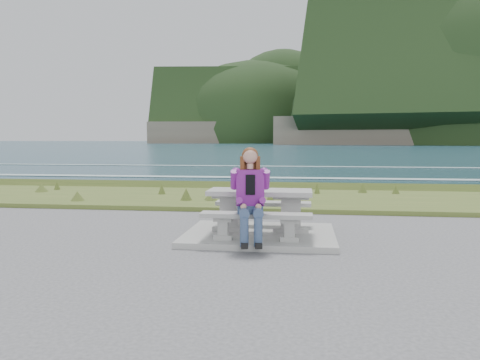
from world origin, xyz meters
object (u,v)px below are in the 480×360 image
at_px(picnic_table, 260,199).
at_px(seated_woman, 250,208).
at_px(bench_landward, 256,219).
at_px(bench_seaward, 263,207).

xyz_separation_m(picnic_table, seated_woman, (-0.07, -0.84, -0.03)).
height_order(picnic_table, bench_landward, picnic_table).
bearing_deg(bench_seaward, seated_woman, -92.75).
bearing_deg(bench_landward, seated_woman, -117.59).
bearing_deg(picnic_table, bench_landward, -90.00).
height_order(bench_seaward, seated_woman, seated_woman).
relative_size(bench_landward, bench_seaward, 1.00).
xyz_separation_m(bench_landward, seated_woman, (-0.07, -0.14, 0.20)).
relative_size(bench_landward, seated_woman, 1.20).
bearing_deg(bench_landward, bench_seaward, 90.00).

